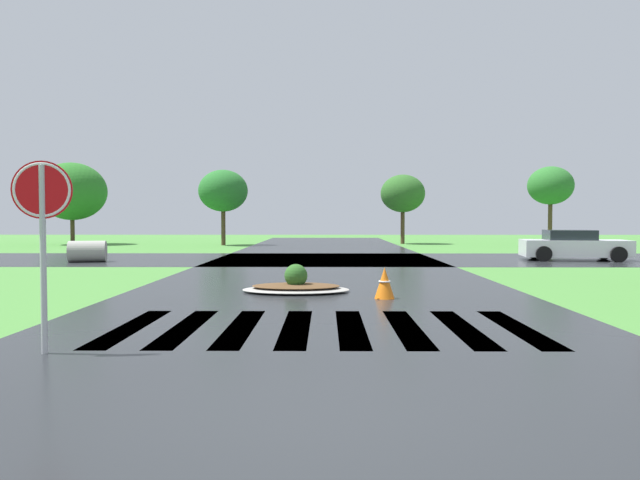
% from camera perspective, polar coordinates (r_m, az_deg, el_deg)
% --- Properties ---
extents(ground_plane, '(120.00, 120.00, 0.10)m').
position_cam_1_polar(ground_plane, '(5.16, 0.10, -18.77)').
color(ground_plane, '#478438').
extents(asphalt_roadway, '(9.59, 80.00, 0.01)m').
position_cam_1_polar(asphalt_roadway, '(14.93, 0.41, -4.78)').
color(asphalt_roadway, '#232628').
rests_on(asphalt_roadway, ground).
extents(asphalt_cross_road, '(90.00, 8.63, 0.01)m').
position_cam_1_polar(asphalt_cross_road, '(26.22, 0.47, -1.82)').
color(asphalt_cross_road, '#232628').
rests_on(asphalt_cross_road, ground).
extents(crosswalk_stripes, '(6.75, 3.49, 0.01)m').
position_cam_1_polar(crosswalk_stripes, '(9.91, 0.33, -8.29)').
color(crosswalk_stripes, white).
rests_on(crosswalk_stripes, ground).
extents(stop_sign, '(0.75, 0.19, 2.54)m').
position_cam_1_polar(stop_sign, '(8.66, -24.81, 2.54)').
color(stop_sign, '#B2B5BA').
rests_on(stop_sign, ground).
extents(median_island, '(2.59, 1.62, 0.68)m').
position_cam_1_polar(median_island, '(14.59, -2.30, -4.37)').
color(median_island, '#9E9B93').
rests_on(median_island, ground).
extents(car_blue_compact, '(4.48, 2.54, 1.29)m').
position_cam_1_polar(car_blue_compact, '(27.64, 22.90, -0.53)').
color(car_blue_compact, silver).
rests_on(car_blue_compact, ground).
extents(drainage_pipe_stack, '(1.59, 1.16, 0.87)m').
position_cam_1_polar(drainage_pipe_stack, '(26.28, -21.17, -1.01)').
color(drainage_pipe_stack, '#9E9B93').
rests_on(drainage_pipe_stack, ground).
extents(traffic_cone, '(0.45, 0.45, 0.70)m').
position_cam_1_polar(traffic_cone, '(13.45, 6.14, -4.10)').
color(traffic_cone, orange).
rests_on(traffic_cone, ground).
extents(background_treeline, '(44.96, 5.45, 5.56)m').
position_cam_1_polar(background_treeline, '(41.73, -13.09, 4.55)').
color(background_treeline, '#4C3823').
rests_on(background_treeline, ground).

